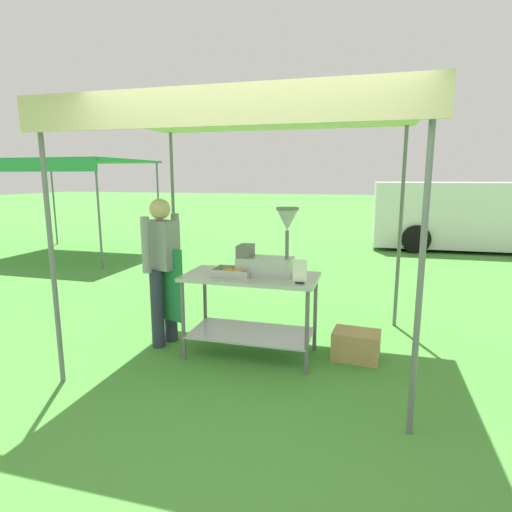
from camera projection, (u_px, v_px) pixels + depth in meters
ground_plane at (326, 263)px, 9.06m from camera, size 70.00×70.00×0.00m
stall_canopy at (253, 119)px, 4.06m from camera, size 3.19×2.54×2.46m
donut_cart at (251, 297)px, 4.30m from camera, size 1.35×0.68×0.85m
donut_tray at (234, 272)px, 4.24m from camera, size 0.38×0.30×0.07m
donut_fryer at (269, 254)px, 4.22m from camera, size 0.61×0.28×0.69m
menu_sign at (300, 273)px, 3.91m from camera, size 0.13×0.05×0.23m
vendor at (163, 264)px, 4.53m from camera, size 0.47×0.53×1.61m
supply_crate at (356, 345)px, 4.28m from camera, size 0.49×0.37×0.29m
van_white at (481, 215)px, 10.63m from camera, size 5.24×2.19×1.69m
neighbour_tent at (68, 163)px, 9.62m from camera, size 3.35×2.63×2.21m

